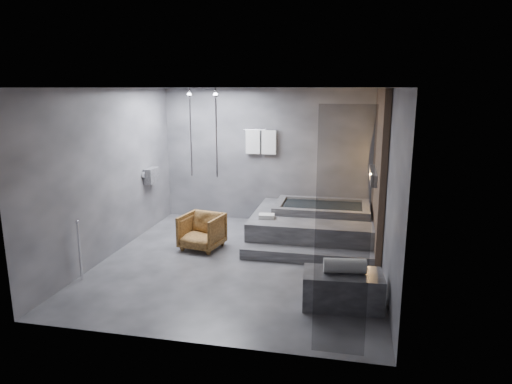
# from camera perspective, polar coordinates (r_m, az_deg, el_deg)

# --- Properties ---
(room) EXTENTS (5.00, 5.04, 2.82)m
(room) POSITION_cam_1_polar(r_m,az_deg,el_deg) (7.31, 1.48, 4.49)
(room) COLOR #313134
(room) RESTS_ON ground
(tub_deck) EXTENTS (2.20, 2.00, 0.50)m
(tub_deck) POSITION_cam_1_polar(r_m,az_deg,el_deg) (8.73, 7.11, -4.19)
(tub_deck) COLOR #373639
(tub_deck) RESTS_ON ground
(tub_step) EXTENTS (2.20, 0.36, 0.18)m
(tub_step) POSITION_cam_1_polar(r_m,az_deg,el_deg) (7.66, 6.32, -7.88)
(tub_step) COLOR #373639
(tub_step) RESTS_ON ground
(concrete_bench) EXTENTS (1.06, 0.63, 0.46)m
(concrete_bench) POSITION_cam_1_polar(r_m,az_deg,el_deg) (6.19, 10.78, -11.86)
(concrete_bench) COLOR #2F2F31
(concrete_bench) RESTS_ON ground
(driftwood_chair) EXTENTS (0.79, 0.80, 0.63)m
(driftwood_chair) POSITION_cam_1_polar(r_m,az_deg,el_deg) (8.17, -6.78, -4.91)
(driftwood_chair) COLOR #492C12
(driftwood_chair) RESTS_ON ground
(rolled_towel) EXTENTS (0.56, 0.26, 0.19)m
(rolled_towel) POSITION_cam_1_polar(r_m,az_deg,el_deg) (6.06, 11.03, -9.03)
(rolled_towel) COLOR white
(rolled_towel) RESTS_ON concrete_bench
(deck_towel) EXTENTS (0.30, 0.24, 0.07)m
(deck_towel) POSITION_cam_1_polar(r_m,az_deg,el_deg) (8.24, 1.34, -3.04)
(deck_towel) COLOR silver
(deck_towel) RESTS_ON tub_deck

